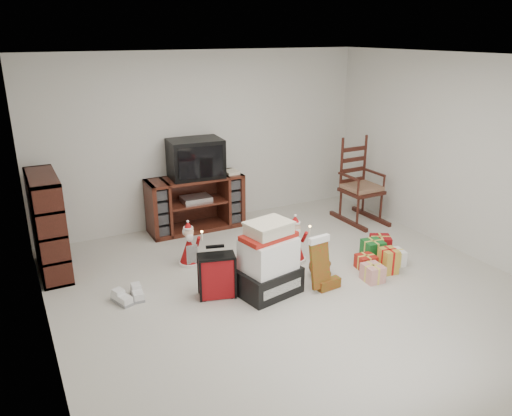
# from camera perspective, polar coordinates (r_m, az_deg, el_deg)

# --- Properties ---
(room) EXTENTS (5.01, 5.01, 2.51)m
(room) POSITION_cam_1_polar(r_m,az_deg,el_deg) (5.19, 4.49, 2.87)
(room) COLOR beige
(room) RESTS_ON ground
(tv_stand) EXTENTS (1.37, 0.50, 0.78)m
(tv_stand) POSITION_cam_1_polar(r_m,az_deg,el_deg) (7.25, -6.92, 0.55)
(tv_stand) COLOR #4E2016
(tv_stand) RESTS_ON floor
(bookshelf) EXTENTS (0.33, 0.98, 1.20)m
(bookshelf) POSITION_cam_1_polar(r_m,az_deg,el_deg) (6.32, -22.66, -1.96)
(bookshelf) COLOR #3E1711
(bookshelf) RESTS_ON floor
(rocking_chair) EXTENTS (0.54, 0.88, 1.31)m
(rocking_chair) POSITION_cam_1_polar(r_m,az_deg,el_deg) (7.70, 11.65, 1.86)
(rocking_chair) COLOR #3E1711
(rocking_chair) RESTS_ON floor
(gift_pile) EXTENTS (0.73, 0.59, 0.82)m
(gift_pile) POSITION_cam_1_polar(r_m,az_deg,el_deg) (5.44, 1.43, -6.32)
(gift_pile) COLOR black
(gift_pile) RESTS_ON floor
(red_suitcase) EXTENTS (0.41, 0.29, 0.57)m
(red_suitcase) POSITION_cam_1_polar(r_m,az_deg,el_deg) (5.44, -4.50, -7.72)
(red_suitcase) COLOR maroon
(red_suitcase) RESTS_ON floor
(stocking) EXTENTS (0.31, 0.15, 0.65)m
(stocking) POSITION_cam_1_polar(r_m,az_deg,el_deg) (5.56, 7.32, -6.31)
(stocking) COLOR #0C7216
(stocking) RESTS_ON floor
(teddy_bear) EXTENTS (0.23, 0.20, 0.34)m
(teddy_bear) POSITION_cam_1_polar(r_m,az_deg,el_deg) (5.96, 7.16, -6.27)
(teddy_bear) COLOR brown
(teddy_bear) RESTS_ON floor
(santa_figurine) EXTENTS (0.30, 0.28, 0.61)m
(santa_figurine) POSITION_cam_1_polar(r_m,az_deg,el_deg) (6.26, 4.44, -4.07)
(santa_figurine) COLOR #9D1012
(santa_figurine) RESTS_ON floor
(mrs_claus_figurine) EXTENTS (0.28, 0.26, 0.57)m
(mrs_claus_figurine) POSITION_cam_1_polar(r_m,az_deg,el_deg) (6.21, -7.66, -4.53)
(mrs_claus_figurine) COLOR #9D1012
(mrs_claus_figurine) RESTS_ON floor
(sneaker_pair) EXTENTS (0.35, 0.30, 0.10)m
(sneaker_pair) POSITION_cam_1_polar(r_m,az_deg,el_deg) (5.60, -14.24, -9.75)
(sneaker_pair) COLOR silver
(sneaker_pair) RESTS_ON floor
(gift_cluster) EXTENTS (0.69, 0.96, 0.23)m
(gift_cluster) POSITION_cam_1_polar(r_m,az_deg,el_deg) (6.34, 13.92, -5.45)
(gift_cluster) COLOR #A11B12
(gift_cluster) RESTS_ON floor
(crt_television) EXTENTS (0.77, 0.59, 0.54)m
(crt_television) POSITION_cam_1_polar(r_m,az_deg,el_deg) (7.08, -6.92, 5.66)
(crt_television) COLOR black
(crt_television) RESTS_ON tv_stand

